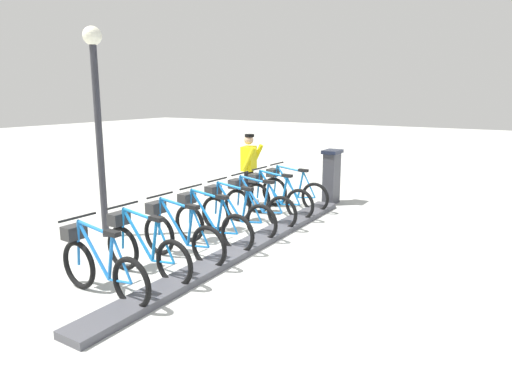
{
  "coord_description": "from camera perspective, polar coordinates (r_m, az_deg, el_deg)",
  "views": [
    {
      "loc": [
        -3.9,
        5.96,
        2.58
      ],
      "look_at": [
        0.5,
        -1.11,
        0.9
      ],
      "focal_mm": 31.3,
      "sensor_mm": 36.0,
      "label": 1
    }
  ],
  "objects": [
    {
      "name": "worker_near_rack",
      "position": [
        10.35,
        -0.88,
        2.11
      ],
      "size": [
        0.5,
        0.68,
        1.66
      ],
      "color": "white",
      "rests_on": "ground"
    },
    {
      "name": "ground_plane",
      "position": [
        7.58,
        -1.24,
        -8.51
      ],
      "size": [
        60.0,
        60.0,
        0.0
      ],
      "primitive_type": "plane",
      "color": "#B1B2A9"
    },
    {
      "name": "payment_kiosk",
      "position": [
        10.67,
        9.62,
        0.91
      ],
      "size": [
        0.36,
        0.52,
        1.28
      ],
      "color": "#38383D",
      "rests_on": "ground"
    },
    {
      "name": "bike_docked_5",
      "position": [
        7.08,
        -9.79,
        -6.45
      ],
      "size": [
        1.72,
        0.54,
        1.02
      ],
      "color": "black",
      "rests_on": "ground"
    },
    {
      "name": "bike_docked_7",
      "position": [
        6.11,
        -19.36,
        -9.9
      ],
      "size": [
        1.72,
        0.54,
        1.02
      ],
      "color": "black",
      "rests_on": "ground"
    },
    {
      "name": "bike_docked_2",
      "position": [
        8.83,
        0.01,
        -2.69
      ],
      "size": [
        1.72,
        0.54,
        1.02
      ],
      "color": "black",
      "rests_on": "ground"
    },
    {
      "name": "dock_rail_base",
      "position": [
        7.56,
        -1.25,
        -8.16
      ],
      "size": [
        0.44,
        6.85,
        0.1
      ],
      "primitive_type": "cube",
      "color": "#47474C",
      "rests_on": "ground"
    },
    {
      "name": "bike_docked_0",
      "position": [
        10.11,
        4.54,
        -0.91
      ],
      "size": [
        1.72,
        0.54,
        1.02
      ],
      "color": "black",
      "rests_on": "ground"
    },
    {
      "name": "bike_docked_6",
      "position": [
        6.57,
        -14.2,
        -8.08
      ],
      "size": [
        1.72,
        0.54,
        1.02
      ],
      "color": "black",
      "rests_on": "ground"
    },
    {
      "name": "lamp_post",
      "position": [
        8.31,
        -19.68,
        9.78
      ],
      "size": [
        0.32,
        0.32,
        3.69
      ],
      "color": "#2D2D33",
      "rests_on": "ground"
    },
    {
      "name": "bike_docked_4",
      "position": [
        7.64,
        -6.01,
        -5.03
      ],
      "size": [
        1.72,
        0.54,
        1.02
      ],
      "color": "black",
      "rests_on": "ground"
    },
    {
      "name": "bike_docked_1",
      "position": [
        9.47,
        2.43,
        -1.74
      ],
      "size": [
        1.72,
        0.54,
        1.02
      ],
      "color": "black",
      "rests_on": "ground"
    },
    {
      "name": "bike_docked_3",
      "position": [
        8.22,
        -2.78,
        -3.78
      ],
      "size": [
        1.72,
        0.54,
        1.02
      ],
      "color": "black",
      "rests_on": "ground"
    }
  ]
}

